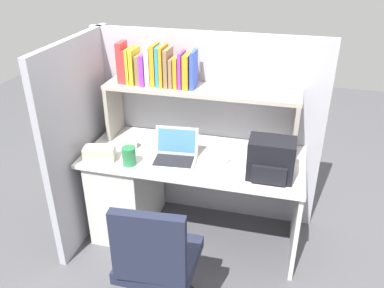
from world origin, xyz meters
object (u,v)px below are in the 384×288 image
(tissue_box, at_px, (100,153))
(snack_canister, at_px, (129,156))
(computer_mouse, at_px, (224,161))
(office_chair, at_px, (158,273))
(laptop, at_px, (175,154))
(paper_cup, at_px, (132,144))
(backpack, at_px, (271,160))

(tissue_box, xyz_separation_m, snack_canister, (0.23, -0.01, 0.02))
(computer_mouse, height_order, office_chair, office_chair)
(laptop, distance_m, snack_canister, 0.32)
(snack_canister, bearing_deg, paper_cup, 107.50)
(computer_mouse, xyz_separation_m, paper_cup, (-0.71, 0.04, 0.03))
(laptop, bearing_deg, tissue_box, -166.43)
(office_chair, bearing_deg, computer_mouse, -111.22)
(office_chair, bearing_deg, paper_cup, -65.02)
(snack_canister, xyz_separation_m, office_chair, (0.40, -0.61, -0.40))
(laptop, xyz_separation_m, computer_mouse, (0.35, 0.04, -0.03))
(paper_cup, distance_m, office_chair, 1.03)
(tissue_box, distance_m, office_chair, 0.97)
(tissue_box, bearing_deg, laptop, -0.91)
(computer_mouse, bearing_deg, tissue_box, -140.53)
(laptop, height_order, paper_cup, laptop)
(backpack, distance_m, paper_cup, 1.05)
(backpack, height_order, snack_canister, backpack)
(backpack, relative_size, computer_mouse, 2.88)
(computer_mouse, distance_m, tissue_box, 0.89)
(computer_mouse, relative_size, snack_canister, 0.78)
(computer_mouse, height_order, paper_cup, paper_cup)
(computer_mouse, relative_size, office_chair, 0.11)
(backpack, distance_m, tissue_box, 1.20)
(paper_cup, distance_m, tissue_box, 0.27)
(tissue_box, relative_size, snack_canister, 1.65)
(tissue_box, distance_m, snack_canister, 0.23)
(tissue_box, bearing_deg, backpack, -11.52)
(laptop, xyz_separation_m, backpack, (0.67, -0.06, 0.08))
(computer_mouse, xyz_separation_m, snack_canister, (-0.64, -0.18, 0.05))
(snack_canister, bearing_deg, backpack, 4.57)
(tissue_box, height_order, office_chair, office_chair)
(backpack, height_order, tissue_box, backpack)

